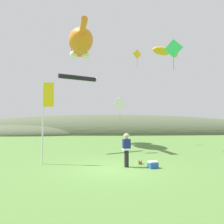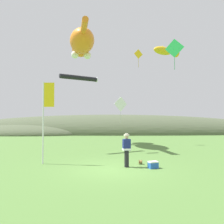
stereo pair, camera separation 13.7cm
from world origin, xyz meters
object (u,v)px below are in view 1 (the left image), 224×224
(kite_fish_windsock, at_px, (164,51))
(picnic_cooler, at_px, (153,165))
(kite_diamond_white, at_px, (120,104))
(kite_diamond_green, at_px, (173,49))
(kite_giant_cat, at_px, (80,43))
(kite_diamond_gold, at_px, (137,54))
(kite_tube_streamer, at_px, (78,78))
(festival_banner_pole, at_px, (45,110))
(kite_spool, at_px, (140,162))
(festival_attendant, at_px, (126,149))

(kite_fish_windsock, bearing_deg, picnic_cooler, -108.94)
(kite_diamond_white, xyz_separation_m, kite_diamond_green, (3.90, -1.07, 4.03))
(kite_giant_cat, height_order, kite_diamond_gold, kite_giant_cat)
(kite_tube_streamer, xyz_separation_m, kite_diamond_gold, (5.35, 4.95, 3.41))
(kite_fish_windsock, height_order, kite_tube_streamer, kite_fish_windsock)
(festival_banner_pole, distance_m, kite_fish_windsock, 11.67)
(festival_banner_pole, relative_size, kite_diamond_green, 2.05)
(kite_diamond_white, height_order, kite_diamond_green, kite_diamond_green)
(kite_tube_streamer, relative_size, kite_diamond_green, 1.28)
(kite_spool, relative_size, kite_giant_cat, 0.03)
(kite_fish_windsock, bearing_deg, kite_diamond_white, -156.28)
(festival_attendant, bearing_deg, kite_fish_windsock, 61.12)
(picnic_cooler, height_order, kite_diamond_gold, kite_diamond_gold)
(picnic_cooler, relative_size, kite_diamond_gold, 0.30)
(kite_diamond_white, bearing_deg, kite_diamond_gold, 69.40)
(picnic_cooler, xyz_separation_m, kite_tube_streamer, (-4.74, 6.02, 5.67))
(picnic_cooler, xyz_separation_m, festival_banner_pole, (-5.93, 1.13, 2.90))
(festival_attendant, bearing_deg, kite_giant_cat, 110.62)
(festival_banner_pole, height_order, kite_diamond_white, festival_banner_pole)
(picnic_cooler, bearing_deg, kite_diamond_gold, 86.84)
(kite_diamond_gold, bearing_deg, kite_diamond_green, -74.29)
(kite_tube_streamer, distance_m, kite_diamond_white, 3.97)
(kite_diamond_green, bearing_deg, picnic_cooler, -118.93)
(kite_spool, distance_m, kite_fish_windsock, 10.77)
(festival_attendant, height_order, kite_diamond_gold, kite_diamond_gold)
(kite_giant_cat, height_order, kite_fish_windsock, kite_giant_cat)
(kite_giant_cat, bearing_deg, kite_diamond_gold, 4.47)
(festival_banner_pole, distance_m, kite_giant_cat, 11.82)
(kite_spool, relative_size, kite_fish_windsock, 0.10)
(kite_tube_streamer, bearing_deg, kite_giant_cat, 95.86)
(kite_diamond_green, bearing_deg, festival_banner_pole, -158.54)
(festival_attendant, relative_size, kite_diamond_green, 0.78)
(picnic_cooler, xyz_separation_m, kite_diamond_gold, (0.61, 10.97, 9.08))
(picnic_cooler, bearing_deg, kite_diamond_green, 61.07)
(kite_spool, bearing_deg, kite_diamond_white, 101.78)
(kite_fish_windsock, xyz_separation_m, kite_diamond_white, (-3.93, -1.73, -4.70))
(kite_diamond_white, bearing_deg, festival_attendant, -88.87)
(festival_banner_pole, distance_m, kite_diamond_gold, 13.33)
(kite_diamond_gold, distance_m, kite_diamond_white, 8.08)
(picnic_cooler, height_order, kite_fish_windsock, kite_fish_windsock)
(picnic_cooler, height_order, kite_giant_cat, kite_giant_cat)
(kite_tube_streamer, height_order, kite_diamond_green, kite_diamond_green)
(picnic_cooler, bearing_deg, kite_fish_windsock, 71.06)
(kite_fish_windsock, relative_size, kite_diamond_green, 1.13)
(kite_giant_cat, relative_size, kite_diamond_green, 3.63)
(festival_attendant, relative_size, festival_banner_pole, 0.38)
(festival_banner_pole, height_order, kite_diamond_gold, kite_diamond_gold)
(festival_banner_pole, bearing_deg, kite_tube_streamer, 76.34)
(kite_tube_streamer, bearing_deg, kite_diamond_white, -9.07)
(kite_giant_cat, bearing_deg, kite_spool, -63.75)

